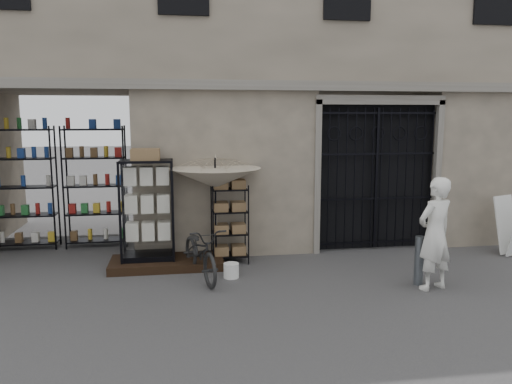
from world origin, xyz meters
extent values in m
plane|color=black|center=(0.00, 0.00, 0.00)|extent=(80.00, 80.00, 0.00)
cube|color=gray|center=(0.00, 4.00, 4.50)|extent=(14.00, 4.00, 9.00)
cube|color=black|center=(-4.50, 2.80, 1.50)|extent=(3.00, 1.70, 3.00)
cube|color=black|center=(-4.55, 3.30, 1.25)|extent=(2.70, 0.50, 2.50)
cube|color=black|center=(1.75, 2.28, 1.50)|extent=(2.50, 0.06, 3.00)
cube|color=black|center=(1.75, 2.12, 1.45)|extent=(0.05, 0.05, 2.80)
cube|color=black|center=(-2.40, 1.55, 0.07)|extent=(2.00, 0.90, 0.15)
cube|color=black|center=(-2.72, 1.62, 0.20)|extent=(0.99, 0.73, 0.10)
cube|color=silver|center=(-2.66, 1.35, 1.04)|extent=(0.81, 0.20, 1.66)
cube|color=silver|center=(-2.72, 1.62, 0.94)|extent=(0.82, 0.56, 1.38)
cube|color=olive|center=(-2.72, 1.62, 1.98)|extent=(0.57, 0.48, 0.20)
cube|color=black|center=(-1.25, 1.70, 0.73)|extent=(0.71, 0.57, 1.46)
cube|color=olive|center=(-1.25, 1.70, 0.69)|extent=(0.61, 0.46, 1.10)
cylinder|color=black|center=(-1.51, 1.61, 0.98)|extent=(0.04, 0.04, 1.95)
imported|color=tan|center=(-1.51, 1.61, 1.69)|extent=(1.83, 1.85, 1.32)
cylinder|color=white|center=(-1.32, 0.77, 0.12)|extent=(0.28, 0.28, 0.25)
imported|color=black|center=(-1.83, 0.84, 0.00)|extent=(0.79, 1.02, 1.71)
cylinder|color=slate|center=(1.62, -0.05, 0.40)|extent=(0.19, 0.19, 0.80)
imported|color=white|center=(1.74, -0.27, 0.00)|extent=(1.21, 1.89, 0.42)
cube|color=silver|center=(4.19, 1.44, 0.58)|extent=(0.59, 0.44, 1.12)
camera|label=1|loc=(-2.18, -7.27, 2.68)|focal=35.00mm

